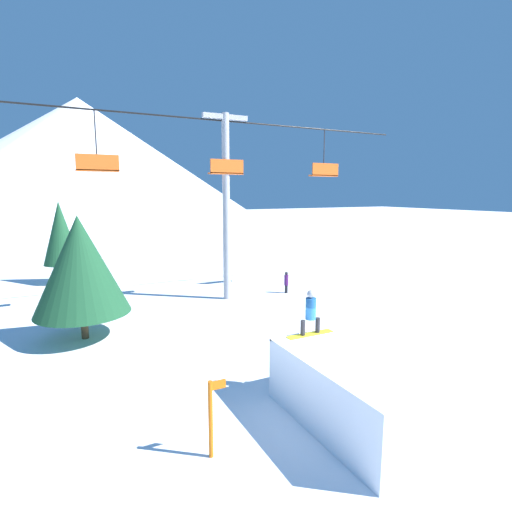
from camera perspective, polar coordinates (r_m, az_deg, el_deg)
name	(u,v)px	position (r m, az deg, el deg)	size (l,w,h in m)	color
ground_plane	(321,413)	(11.32, 9.30, -21.21)	(220.00, 220.00, 0.00)	white
mountain_ridge	(81,160)	(87.75, -23.72, 12.40)	(71.26, 71.26, 23.65)	silver
snow_ramp	(351,392)	(10.59, 13.48, -18.40)	(2.22, 4.30, 1.69)	white
snowboarder	(311,313)	(11.42, 7.81, -8.04)	(1.45, 0.29, 1.31)	yellow
chairlift	(226,189)	(20.94, -4.28, 9.57)	(21.75, 0.44, 9.63)	#9E9EA3
pine_tree_near	(80,265)	(16.67, -23.82, -1.18)	(3.58, 3.58, 4.84)	#4C3823
pine_tree_far	(60,233)	(27.60, -26.15, 2.93)	(2.17, 2.17, 5.15)	#4C3823
trail_marker	(211,417)	(9.26, -6.42, -21.88)	(0.41, 0.10, 1.75)	orange
distant_skier	(286,281)	(22.76, 4.35, -3.65)	(0.24, 0.24, 1.23)	black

